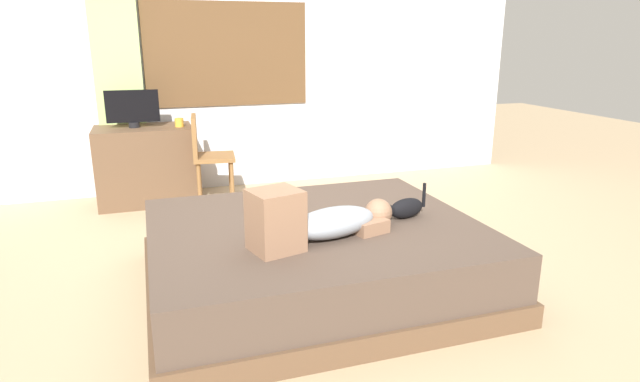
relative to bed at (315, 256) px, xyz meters
The scene contains 10 objects.
ground_plane 0.23m from the bed, 80.36° to the left, with size 16.00×16.00×0.00m, color tan.
back_wall_with_window 2.96m from the bed, 89.73° to the left, with size 6.40×0.14×2.90m.
bed is the anchor object (origin of this frame).
person_lying 0.43m from the bed, 102.55° to the right, with size 0.94×0.47×0.34m.
cat 0.65m from the bed, ahead, with size 0.35×0.17×0.21m.
desk 2.49m from the bed, 113.28° to the left, with size 0.90×0.56×0.74m.
tv_monitor 2.62m from the bed, 114.78° to the left, with size 0.48×0.10×0.35m.
cup 2.36m from the bed, 106.42° to the left, with size 0.08×0.08×0.08m, color gold.
chair_by_desk 2.10m from the bed, 101.93° to the left, with size 0.42×0.42×0.86m.
curtain_left 3.01m from the bed, 114.36° to the left, with size 0.44×0.06×2.57m, color #ADCC75.
Camera 1 is at (-0.97, -3.08, 1.55)m, focal length 29.79 mm.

